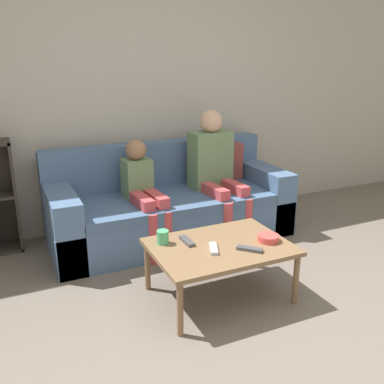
{
  "coord_description": "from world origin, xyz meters",
  "views": [
    {
      "loc": [
        -1.35,
        -1.62,
        1.62
      ],
      "look_at": [
        -0.03,
        1.25,
        0.61
      ],
      "focal_mm": 40.0,
      "sensor_mm": 36.0,
      "label": 1
    }
  ],
  "objects_px": {
    "couch": "(170,207)",
    "tv_remote_2": "(214,249)",
    "cup_near": "(163,237)",
    "coffee_table": "(220,250)",
    "person_child": "(143,188)",
    "tv_remote_1": "(187,241)",
    "person_adult": "(215,164)",
    "tv_remote_0": "(250,249)",
    "snack_bowl": "(268,238)"
  },
  "relations": [
    {
      "from": "tv_remote_0",
      "to": "person_child",
      "type": "bearing_deg",
      "value": 62.49
    },
    {
      "from": "couch",
      "to": "person_child",
      "type": "xyz_separation_m",
      "value": [
        -0.3,
        -0.13,
        0.25
      ]
    },
    {
      "from": "coffee_table",
      "to": "tv_remote_2",
      "type": "relative_size",
      "value": 5.29
    },
    {
      "from": "coffee_table",
      "to": "tv_remote_1",
      "type": "distance_m",
      "value": 0.23
    },
    {
      "from": "person_adult",
      "to": "tv_remote_0",
      "type": "xyz_separation_m",
      "value": [
        -0.37,
        -1.21,
        -0.26
      ]
    },
    {
      "from": "tv_remote_1",
      "to": "coffee_table",
      "type": "bearing_deg",
      "value": -35.61
    },
    {
      "from": "coffee_table",
      "to": "person_adult",
      "type": "bearing_deg",
      "value": 64.46
    },
    {
      "from": "couch",
      "to": "cup_near",
      "type": "distance_m",
      "value": 1.05
    },
    {
      "from": "cup_near",
      "to": "tv_remote_1",
      "type": "distance_m",
      "value": 0.17
    },
    {
      "from": "coffee_table",
      "to": "person_child",
      "type": "bearing_deg",
      "value": 101.81
    },
    {
      "from": "tv_remote_0",
      "to": "tv_remote_1",
      "type": "relative_size",
      "value": 0.91
    },
    {
      "from": "tv_remote_1",
      "to": "snack_bowl",
      "type": "bearing_deg",
      "value": -23.19
    },
    {
      "from": "person_child",
      "to": "coffee_table",
      "type": "bearing_deg",
      "value": -82.32
    },
    {
      "from": "person_adult",
      "to": "tv_remote_1",
      "type": "relative_size",
      "value": 6.76
    },
    {
      "from": "couch",
      "to": "snack_bowl",
      "type": "xyz_separation_m",
      "value": [
        0.25,
        -1.21,
        0.13
      ]
    },
    {
      "from": "couch",
      "to": "tv_remote_0",
      "type": "bearing_deg",
      "value": -87.86
    },
    {
      "from": "person_child",
      "to": "snack_bowl",
      "type": "bearing_deg",
      "value": -67.53
    },
    {
      "from": "person_adult",
      "to": "person_child",
      "type": "xyz_separation_m",
      "value": [
        -0.71,
        -0.05,
        -0.13
      ]
    },
    {
      "from": "person_adult",
      "to": "tv_remote_0",
      "type": "distance_m",
      "value": 1.29
    },
    {
      "from": "cup_near",
      "to": "coffee_table",
      "type": "bearing_deg",
      "value": -28.19
    },
    {
      "from": "tv_remote_1",
      "to": "tv_remote_2",
      "type": "height_order",
      "value": "same"
    },
    {
      "from": "tv_remote_0",
      "to": "tv_remote_1",
      "type": "distance_m",
      "value": 0.43
    },
    {
      "from": "couch",
      "to": "coffee_table",
      "type": "xyz_separation_m",
      "value": [
        -0.09,
        -1.12,
        0.07
      ]
    },
    {
      "from": "couch",
      "to": "cup_near",
      "type": "bearing_deg",
      "value": -114.65
    },
    {
      "from": "person_adult",
      "to": "cup_near",
      "type": "xyz_separation_m",
      "value": [
        -0.84,
        -0.86,
        -0.23
      ]
    },
    {
      "from": "person_child",
      "to": "cup_near",
      "type": "bearing_deg",
      "value": -103.6
    },
    {
      "from": "person_adult",
      "to": "tv_remote_2",
      "type": "bearing_deg",
      "value": -122.51
    },
    {
      "from": "tv_remote_2",
      "to": "snack_bowl",
      "type": "height_order",
      "value": "snack_bowl"
    },
    {
      "from": "couch",
      "to": "tv_remote_2",
      "type": "relative_size",
      "value": 12.24
    },
    {
      "from": "coffee_table",
      "to": "cup_near",
      "type": "xyz_separation_m",
      "value": [
        -0.34,
        0.18,
        0.08
      ]
    },
    {
      "from": "tv_remote_2",
      "to": "person_adult",
      "type": "bearing_deg",
      "value": 84.55
    },
    {
      "from": "person_child",
      "to": "tv_remote_0",
      "type": "bearing_deg",
      "value": -77.61
    },
    {
      "from": "person_child",
      "to": "tv_remote_1",
      "type": "relative_size",
      "value": 5.48
    },
    {
      "from": "person_child",
      "to": "cup_near",
      "type": "distance_m",
      "value": 0.83
    },
    {
      "from": "tv_remote_1",
      "to": "tv_remote_0",
      "type": "bearing_deg",
      "value": -42.85
    },
    {
      "from": "tv_remote_2",
      "to": "snack_bowl",
      "type": "xyz_separation_m",
      "value": [
        0.41,
        -0.03,
        0.01
      ]
    },
    {
      "from": "person_child",
      "to": "tv_remote_2",
      "type": "distance_m",
      "value": 1.07
    },
    {
      "from": "cup_near",
      "to": "tv_remote_1",
      "type": "relative_size",
      "value": 0.55
    },
    {
      "from": "person_child",
      "to": "cup_near",
      "type": "relative_size",
      "value": 9.92
    },
    {
      "from": "person_adult",
      "to": "tv_remote_1",
      "type": "distance_m",
      "value": 1.18
    },
    {
      "from": "coffee_table",
      "to": "person_adult",
      "type": "distance_m",
      "value": 1.2
    },
    {
      "from": "cup_near",
      "to": "snack_bowl",
      "type": "relative_size",
      "value": 0.64
    },
    {
      "from": "person_child",
      "to": "tv_remote_1",
      "type": "distance_m",
      "value": 0.88
    },
    {
      "from": "cup_near",
      "to": "tv_remote_2",
      "type": "distance_m",
      "value": 0.36
    },
    {
      "from": "coffee_table",
      "to": "snack_bowl",
      "type": "bearing_deg",
      "value": -14.09
    },
    {
      "from": "couch",
      "to": "snack_bowl",
      "type": "height_order",
      "value": "couch"
    },
    {
      "from": "tv_remote_1",
      "to": "snack_bowl",
      "type": "xyz_separation_m",
      "value": [
        0.52,
        -0.21,
        0.01
      ]
    },
    {
      "from": "coffee_table",
      "to": "tv_remote_0",
      "type": "bearing_deg",
      "value": -49.89
    },
    {
      "from": "coffee_table",
      "to": "tv_remote_2",
      "type": "bearing_deg",
      "value": -145.64
    },
    {
      "from": "couch",
      "to": "tv_remote_2",
      "type": "height_order",
      "value": "couch"
    }
  ]
}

